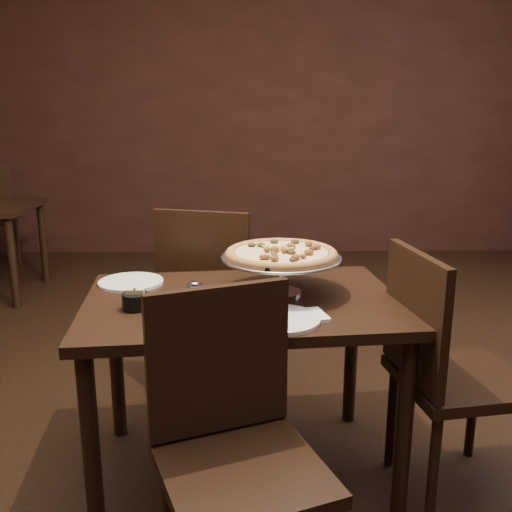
{
  "coord_description": "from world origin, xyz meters",
  "views": [
    {
      "loc": [
        -0.02,
        -2.1,
        1.4
      ],
      "look_at": [
        0.01,
        -0.05,
        0.87
      ],
      "focal_mm": 40.0,
      "sensor_mm": 36.0,
      "label": 1
    }
  ],
  "objects": [
    {
      "name": "serving_spatula",
      "position": [
        0.06,
        -0.2,
        0.87
      ],
      "size": [
        0.12,
        0.12,
        0.02
      ],
      "rotation": [
        0.0,
        0.0,
        -0.2
      ],
      "color": "silver",
      "rests_on": "pizza_stand"
    },
    {
      "name": "room",
      "position": [
        0.06,
        0.03,
        1.4
      ],
      "size": [
        6.04,
        7.04,
        2.84
      ],
      "color": "black",
      "rests_on": "ground"
    },
    {
      "name": "chair_side",
      "position": [
        0.68,
        -0.22,
        0.51
      ],
      "size": [
        0.5,
        0.5,
        0.93
      ],
      "rotation": [
        0.0,
        0.0,
        1.73
      ],
      "color": "black",
      "rests_on": "ground"
    },
    {
      "name": "pizza_stand",
      "position": [
        0.11,
        -0.04,
        0.87
      ],
      "size": [
        0.45,
        0.45,
        0.19
      ],
      "color": "silver",
      "rests_on": "dining_table"
    },
    {
      "name": "chair_near",
      "position": [
        -0.06,
        -0.67,
        0.5
      ],
      "size": [
        0.55,
        0.55,
        0.92
      ],
      "rotation": [
        0.0,
        0.0,
        0.37
      ],
      "color": "black",
      "rests_on": "ground"
    },
    {
      "name": "pepper_flake_shaker",
      "position": [
        -0.16,
        -0.26,
        0.77
      ],
      "size": [
        0.05,
        0.05,
        0.09
      ],
      "color": "#9C160E",
      "rests_on": "dining_table"
    },
    {
      "name": "napkin_stack",
      "position": [
        0.18,
        -0.3,
        0.73
      ],
      "size": [
        0.15,
        0.15,
        0.01
      ],
      "primitive_type": "cube",
      "rotation": [
        0.0,
        0.0,
        0.25
      ],
      "color": "white",
      "rests_on": "dining_table"
    },
    {
      "name": "dining_table",
      "position": [
        -0.04,
        -0.1,
        0.63
      ],
      "size": [
        1.23,
        0.88,
        0.72
      ],
      "rotation": [
        0.0,
        0.0,
        0.1
      ],
      "color": "black",
      "rests_on": "ground"
    },
    {
      "name": "plate_near",
      "position": [
        0.09,
        -0.33,
        0.73
      ],
      "size": [
        0.27,
        0.27,
        0.01
      ],
      "primitive_type": "cylinder",
      "color": "white",
      "rests_on": "dining_table"
    },
    {
      "name": "packet_caddy",
      "position": [
        -0.41,
        -0.21,
        0.75
      ],
      "size": [
        0.09,
        0.09,
        0.07
      ],
      "rotation": [
        0.0,
        0.0,
        -0.02
      ],
      "color": "black",
      "rests_on": "dining_table"
    },
    {
      "name": "chair_far",
      "position": [
        -0.19,
        0.53,
        0.53
      ],
      "size": [
        0.55,
        0.55,
        0.96
      ],
      "rotation": [
        0.0,
        0.0,
        2.87
      ],
      "color": "black",
      "rests_on": "ground"
    },
    {
      "name": "plate_left",
      "position": [
        -0.49,
        0.09,
        0.73
      ],
      "size": [
        0.26,
        0.26,
        0.01
      ],
      "primitive_type": "cylinder",
      "color": "white",
      "rests_on": "dining_table"
    },
    {
      "name": "parmesan_shaker",
      "position": [
        -0.2,
        -0.22,
        0.77
      ],
      "size": [
        0.06,
        0.06,
        0.1
      ],
      "color": "beige",
      "rests_on": "dining_table"
    }
  ]
}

